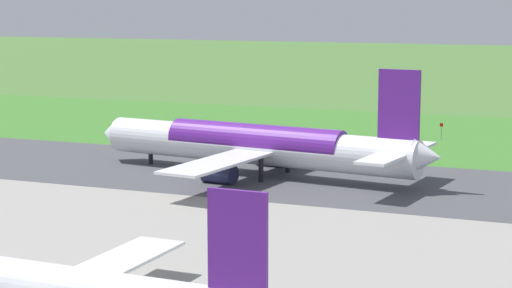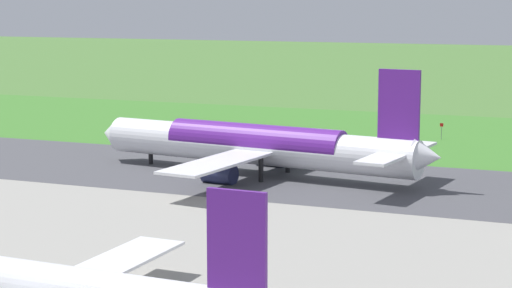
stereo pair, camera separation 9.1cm
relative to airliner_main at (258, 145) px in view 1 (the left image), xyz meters
The scene contains 7 objects.
ground_plane 9.65m from the airliner_main, behind, with size 800.00×800.00×0.00m, color #477233.
runway_asphalt 9.63m from the airliner_main, behind, with size 600.00×32.06×0.06m, color #47474C.
grass_verge_foreground 40.06m from the airliner_main, 102.48° to the right, with size 600.00×80.00×0.04m, color #3C782B.
airliner_main is the anchor object (origin of this frame).
airliner_parked_mid 63.71m from the airliner_main, 97.18° to the left, with size 41.64×34.02×12.17m.
no_stopping_sign 47.08m from the airliner_main, 112.09° to the right, with size 0.60×0.10×2.95m.
traffic_cone_orange 43.74m from the airliner_main, 105.37° to the right, with size 0.40×0.40×0.55m, color orange.
Camera 1 is at (-38.70, 118.51, 24.60)m, focal length 64.38 mm.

